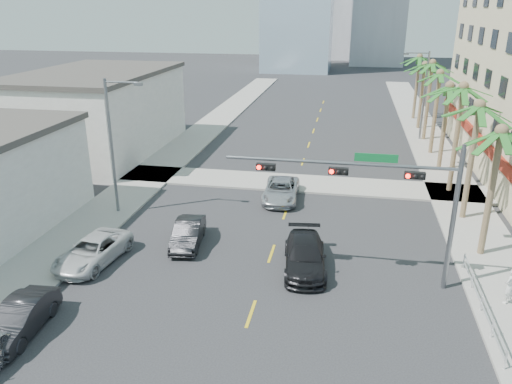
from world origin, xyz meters
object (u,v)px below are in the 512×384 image
at_px(car_parked_far, 93,251).
at_px(car_lane_center, 281,190).
at_px(car_lane_left, 188,233).
at_px(pedestrian, 510,286).
at_px(car_lane_right, 305,256).
at_px(traffic_signal_mast, 386,189).
at_px(car_parked_mid, 20,318).

bearing_deg(car_parked_far, car_lane_center, 59.50).
xyz_separation_m(car_lane_left, pedestrian, (16.68, -3.34, 0.32)).
height_order(car_lane_left, car_lane_center, car_lane_center).
relative_size(car_parked_far, car_lane_center, 0.98).
bearing_deg(car_lane_right, car_parked_far, -179.24).
distance_m(traffic_signal_mast, car_parked_mid, 17.33).
relative_size(traffic_signal_mast, car_lane_center, 2.13).
relative_size(car_parked_mid, car_lane_left, 1.02).
distance_m(car_lane_left, car_lane_center, 9.26).
bearing_deg(pedestrian, car_parked_far, -42.11).
distance_m(car_parked_mid, car_lane_left, 10.42).
height_order(car_parked_mid, car_lane_center, car_parked_mid).
relative_size(car_parked_far, pedestrian, 2.89).
distance_m(car_parked_far, pedestrian, 21.09).
bearing_deg(car_lane_left, car_lane_right, -20.50).
height_order(car_lane_center, car_lane_right, car_lane_right).
bearing_deg(car_lane_right, traffic_signal_mast, -17.12).
distance_m(car_parked_mid, car_parked_far, 6.35).
bearing_deg(traffic_signal_mast, car_parked_mid, -154.78).
xyz_separation_m(car_parked_far, car_lane_right, (11.40, 1.49, 0.06)).
bearing_deg(traffic_signal_mast, pedestrian, -10.00).
height_order(traffic_signal_mast, car_parked_far, traffic_signal_mast).
xyz_separation_m(car_parked_mid, pedestrian, (21.08, 6.11, 0.31)).
relative_size(traffic_signal_mast, pedestrian, 6.30).
bearing_deg(car_lane_right, car_parked_mid, -152.17).
bearing_deg(car_lane_right, pedestrian, -16.86).
height_order(car_parked_far, car_lane_center, car_lane_center).
distance_m(car_lane_center, pedestrian, 16.88).
xyz_separation_m(car_lane_center, car_lane_right, (2.66, -9.78, 0.05)).
height_order(car_lane_right, pedestrian, pedestrian).
height_order(car_parked_mid, car_lane_right, car_lane_right).
relative_size(car_lane_right, pedestrian, 3.01).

